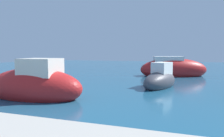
# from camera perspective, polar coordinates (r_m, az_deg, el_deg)

# --- Properties ---
(moored_boat_0) EXTENTS (2.52, 3.76, 1.85)m
(moored_boat_0) POSITION_cam_1_polar(r_m,az_deg,el_deg) (12.94, 13.59, -3.15)
(moored_boat_0) COLOR #3F3F47
(moored_boat_0) RESTS_ON ground
(moored_boat_4) EXTENTS (6.43, 3.90, 2.26)m
(moored_boat_4) POSITION_cam_1_polar(r_m,az_deg,el_deg) (19.23, 17.00, -0.13)
(moored_boat_4) COLOR #B21E1E
(moored_boat_4) RESTS_ON ground
(moored_boat_5) EXTENTS (5.09, 2.31, 2.33)m
(moored_boat_5) POSITION_cam_1_polar(r_m,az_deg,el_deg) (10.35, -21.22, -4.52)
(moored_boat_5) COLOR #B21E1E
(moored_boat_5) RESTS_ON ground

